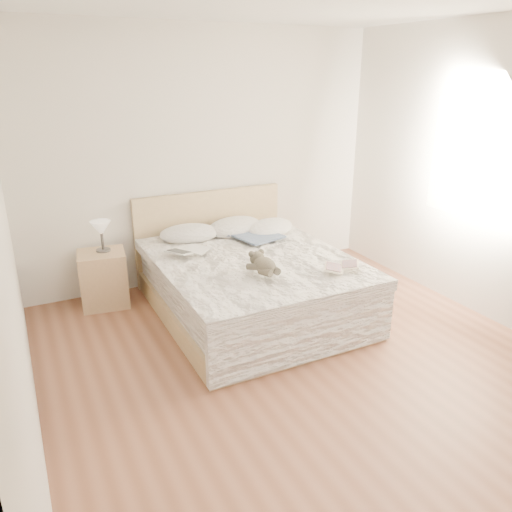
# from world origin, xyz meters

# --- Properties ---
(floor) EXTENTS (4.00, 4.50, 0.00)m
(floor) POSITION_xyz_m (0.00, 0.00, 0.00)
(floor) COLOR brown
(floor) RESTS_ON ground
(wall_back) EXTENTS (4.00, 0.02, 2.70)m
(wall_back) POSITION_xyz_m (0.00, 2.25, 1.35)
(wall_back) COLOR silver
(wall_back) RESTS_ON ground
(wall_left) EXTENTS (0.02, 4.50, 2.70)m
(wall_left) POSITION_xyz_m (-2.00, 0.00, 1.35)
(wall_left) COLOR silver
(wall_left) RESTS_ON ground
(window) EXTENTS (0.02, 1.30, 1.10)m
(window) POSITION_xyz_m (1.99, 0.30, 1.45)
(window) COLOR white
(window) RESTS_ON wall_right
(bed) EXTENTS (1.72, 2.14, 1.00)m
(bed) POSITION_xyz_m (0.00, 1.19, 0.31)
(bed) COLOR tan
(bed) RESTS_ON floor
(nightstand) EXTENTS (0.50, 0.46, 0.56)m
(nightstand) POSITION_xyz_m (-1.24, 1.96, 0.28)
(nightstand) COLOR tan
(nightstand) RESTS_ON floor
(table_lamp) EXTENTS (0.23, 0.23, 0.31)m
(table_lamp) POSITION_xyz_m (-1.20, 2.00, 0.78)
(table_lamp) COLOR #4B4541
(table_lamp) RESTS_ON nightstand
(pillow_left) EXTENTS (0.68, 0.54, 0.18)m
(pillow_left) POSITION_xyz_m (-0.33, 1.91, 0.64)
(pillow_left) COLOR white
(pillow_left) RESTS_ON bed
(pillow_middle) EXTENTS (0.78, 0.66, 0.20)m
(pillow_middle) POSITION_xyz_m (0.19, 1.92, 0.64)
(pillow_middle) COLOR silver
(pillow_middle) RESTS_ON bed
(pillow_right) EXTENTS (0.69, 0.60, 0.17)m
(pillow_right) POSITION_xyz_m (0.53, 1.72, 0.64)
(pillow_right) COLOR white
(pillow_right) RESTS_ON bed
(blouse) EXTENTS (0.80, 0.83, 0.03)m
(blouse) POSITION_xyz_m (0.26, 1.64, 0.63)
(blouse) COLOR #415374
(blouse) RESTS_ON bed
(photo_book) EXTENTS (0.43, 0.39, 0.03)m
(photo_book) POSITION_xyz_m (-0.52, 1.43, 0.63)
(photo_book) COLOR white
(photo_book) RESTS_ON bed
(childrens_book) EXTENTS (0.41, 0.39, 0.02)m
(childrens_book) POSITION_xyz_m (0.55, 0.45, 0.63)
(childrens_book) COLOR #F7E8C7
(childrens_book) RESTS_ON bed
(teddy_bear) EXTENTS (0.25, 0.33, 0.16)m
(teddy_bear) POSITION_xyz_m (-0.13, 0.61, 0.65)
(teddy_bear) COLOR brown
(teddy_bear) RESTS_ON bed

